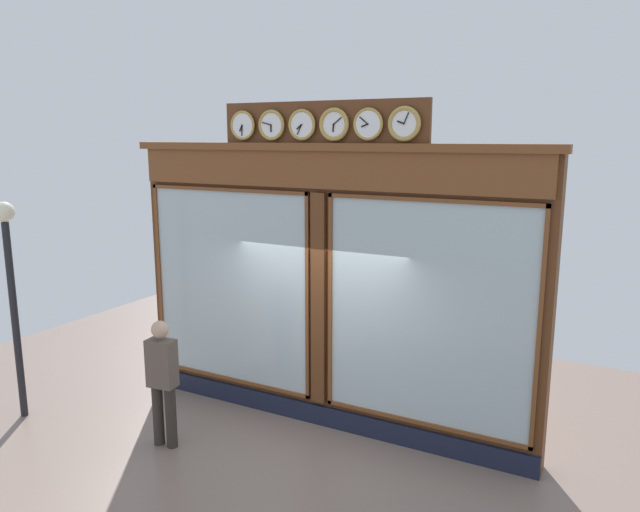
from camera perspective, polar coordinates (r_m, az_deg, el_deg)
The scene contains 3 objects.
shop_facade at distance 8.16m, azimuth 0.42°, elevation -2.76°, with size 6.00×0.42×4.40m.
pedestrian at distance 8.06m, azimuth -14.73°, elevation -11.14°, with size 0.38×0.26×1.69m.
street_lamp at distance 9.30m, azimuth -27.34°, elevation -1.59°, with size 0.28×0.28×3.10m.
Camera 1 is at (-3.69, 6.88, 3.95)m, focal length 33.70 mm.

